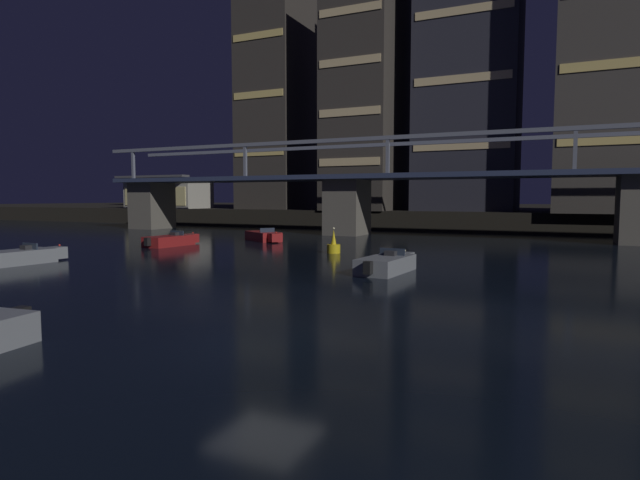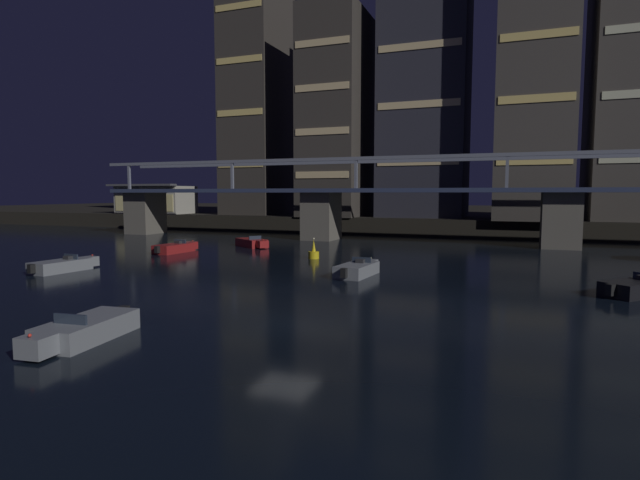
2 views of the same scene
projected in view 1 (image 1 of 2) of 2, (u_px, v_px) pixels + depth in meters
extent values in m
plane|color=black|center=(265.00, 344.00, 13.20)|extent=(400.00, 400.00, 0.00)
cube|color=black|center=(517.00, 213.00, 90.56)|extent=(240.00, 80.00, 2.20)
cube|color=#605B51|center=(152.00, 206.00, 63.10)|extent=(3.60, 4.40, 5.55)
cube|color=#605B51|center=(347.00, 207.00, 52.37)|extent=(3.60, 4.40, 5.55)
cube|color=#2D3856|center=(479.00, 175.00, 46.76)|extent=(82.93, 6.40, 0.45)
cube|color=slate|center=(475.00, 133.00, 43.86)|extent=(82.93, 0.36, 0.36)
cube|color=slate|center=(484.00, 140.00, 49.10)|extent=(82.93, 0.36, 0.36)
cube|color=slate|center=(133.00, 165.00, 60.09)|extent=(0.30, 0.30, 3.20)
cube|color=slate|center=(245.00, 161.00, 53.65)|extent=(0.30, 0.30, 3.20)
cube|color=slate|center=(388.00, 155.00, 47.21)|extent=(0.30, 0.30, 3.20)
cube|color=slate|center=(575.00, 149.00, 40.77)|extent=(0.30, 0.30, 3.20)
cube|color=#38332D|center=(278.00, 74.00, 72.52)|extent=(8.14, 10.99, 37.69)
cube|color=#F2D172|center=(258.00, 152.00, 68.42)|extent=(7.49, 0.10, 0.90)
cube|color=#F2D172|center=(258.00, 94.00, 67.81)|extent=(7.49, 0.10, 0.90)
cube|color=#F2D172|center=(257.00, 35.00, 67.19)|extent=(7.49, 0.10, 0.90)
cube|color=#38332D|center=(366.00, 96.00, 64.71)|extent=(8.22, 11.54, 28.61)
cube|color=beige|center=(349.00, 162.00, 60.15)|extent=(7.56, 0.10, 0.90)
cube|color=beige|center=(349.00, 112.00, 59.68)|extent=(7.56, 0.10, 0.90)
cube|color=beige|center=(349.00, 61.00, 59.21)|extent=(7.56, 0.10, 0.90)
cube|color=beige|center=(350.00, 10.00, 58.75)|extent=(7.56, 0.10, 0.90)
cube|color=#282833|center=(469.00, 56.00, 61.14)|extent=(11.51, 9.89, 36.62)
cube|color=beige|center=(460.00, 146.00, 57.52)|extent=(10.59, 0.10, 0.90)
cube|color=beige|center=(461.00, 78.00, 56.92)|extent=(10.59, 0.10, 0.90)
cube|color=beige|center=(463.00, 10.00, 56.33)|extent=(10.59, 0.10, 0.90)
cube|color=#423D38|center=(605.00, 42.00, 52.46)|extent=(8.79, 10.54, 34.67)
cube|color=#F2D172|center=(604.00, 140.00, 48.50)|extent=(8.09, 0.10, 0.90)
cube|color=#F2D172|center=(608.00, 65.00, 47.93)|extent=(8.09, 0.10, 0.90)
cube|color=#B2AD9E|center=(169.00, 193.00, 77.11)|extent=(12.00, 6.00, 4.40)
cube|color=#EAD88C|center=(154.00, 196.00, 74.38)|extent=(11.20, 0.10, 2.64)
cube|color=#4C4C51|center=(151.00, 177.00, 73.66)|extent=(12.40, 1.60, 0.30)
cube|color=gray|center=(386.00, 265.00, 25.84)|extent=(2.13, 4.05, 0.80)
cube|color=gray|center=(403.00, 259.00, 27.91)|extent=(1.06, 0.98, 0.70)
cube|color=#283342|center=(392.00, 252.00, 26.52)|extent=(1.35, 0.22, 0.36)
cube|color=#262628|center=(390.00, 253.00, 26.31)|extent=(0.59, 0.45, 0.24)
cube|color=black|center=(368.00, 268.00, 23.96)|extent=(0.39, 0.39, 0.60)
sphere|color=beige|center=(405.00, 250.00, 28.09)|extent=(0.12, 0.12, 0.12)
cube|color=maroon|center=(169.00, 241.00, 40.07)|extent=(2.09, 4.03, 0.80)
cube|color=maroon|center=(191.00, 238.00, 42.16)|extent=(1.05, 0.97, 0.70)
cube|color=#283342|center=(177.00, 233.00, 40.77)|extent=(1.35, 0.20, 0.36)
cube|color=#262628|center=(175.00, 234.00, 40.55)|extent=(0.59, 0.44, 0.24)
cube|color=black|center=(147.00, 242.00, 38.19)|extent=(0.39, 0.39, 0.60)
sphere|color=red|center=(193.00, 233.00, 42.34)|extent=(0.12, 0.12, 0.12)
cube|color=gray|center=(16.00, 257.00, 28.97)|extent=(2.14, 4.05, 0.80)
cube|color=gray|center=(56.00, 253.00, 31.05)|extent=(1.06, 0.98, 0.70)
cube|color=#283342|center=(30.00, 246.00, 29.66)|extent=(1.35, 0.22, 0.36)
cube|color=#262628|center=(26.00, 247.00, 29.45)|extent=(0.59, 0.45, 0.24)
sphere|color=red|center=(60.00, 245.00, 31.23)|extent=(0.12, 0.12, 0.12)
cube|color=black|center=(21.00, 318.00, 13.96)|extent=(0.40, 0.40, 0.60)
cube|color=maroon|center=(263.00, 236.00, 44.98)|extent=(4.24, 3.71, 0.80)
cube|color=maroon|center=(275.00, 237.00, 42.91)|extent=(1.30, 1.33, 0.70)
cube|color=#283342|center=(267.00, 230.00, 44.20)|extent=(0.85, 1.17, 0.36)
cube|color=#262628|center=(266.00, 231.00, 44.42)|extent=(0.65, 0.69, 0.24)
cube|color=black|center=(253.00, 234.00, 46.82)|extent=(0.50, 0.50, 0.60)
sphere|color=red|center=(276.00, 232.00, 42.66)|extent=(0.12, 0.12, 0.12)
cylinder|color=yellow|center=(334.00, 249.00, 34.95)|extent=(0.90, 0.90, 0.60)
cone|color=yellow|center=(334.00, 237.00, 34.88)|extent=(0.36, 0.36, 1.00)
sphere|color=#F2EAB2|center=(334.00, 228.00, 34.83)|extent=(0.16, 0.16, 0.16)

